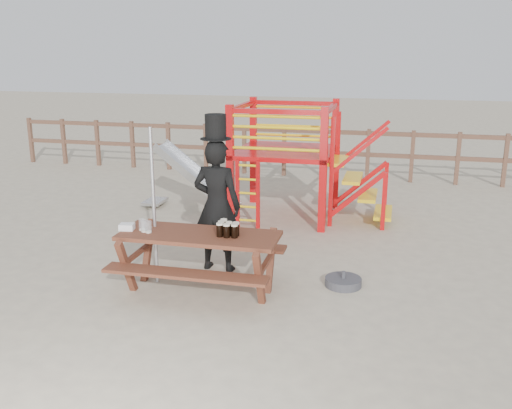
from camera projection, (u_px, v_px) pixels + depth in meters
name	position (u px, v px, depth m)	size (l,w,h in m)	color
ground	(214.00, 291.00, 7.29)	(60.00, 60.00, 0.00)	#BEB194
back_fence	(305.00, 146.00, 13.64)	(15.09, 0.09, 1.20)	brown
playground_fort	(281.00, 159.00, 10.32)	(4.71, 1.84, 2.10)	red
picnic_table	(200.00, 255.00, 7.18)	(2.02, 1.41, 0.77)	brown
man_with_hat	(217.00, 202.00, 7.78)	(0.70, 0.49, 2.17)	black
metal_pole	(154.00, 207.00, 7.32)	(0.05, 0.05, 2.06)	#B2B2B7
parasol_base	(343.00, 282.00, 7.44)	(0.48, 0.48, 0.20)	#3B3B41
paper_bag	(127.00, 227.00, 7.24)	(0.18, 0.14, 0.08)	white
stout_pints	(227.00, 229.00, 7.00)	(0.28, 0.27, 0.17)	black
empty_glasses	(145.00, 226.00, 7.16)	(0.20, 0.14, 0.15)	silver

